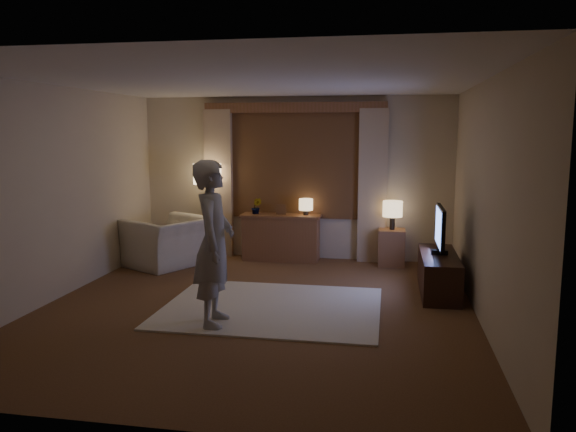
% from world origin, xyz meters
% --- Properties ---
extents(room, '(5.04, 5.54, 2.64)m').
position_xyz_m(room, '(0.00, 0.50, 1.33)').
color(room, brown).
rests_on(room, ground).
extents(rug, '(2.50, 2.00, 0.02)m').
position_xyz_m(rug, '(0.18, 0.02, 0.01)').
color(rug, beige).
rests_on(rug, floor).
extents(sideboard, '(1.20, 0.40, 0.70)m').
position_xyz_m(sideboard, '(-0.18, 2.50, 0.35)').
color(sideboard, brown).
rests_on(sideboard, floor).
extents(picture_frame, '(0.16, 0.02, 0.20)m').
position_xyz_m(picture_frame, '(-0.18, 2.50, 0.80)').
color(picture_frame, brown).
rests_on(picture_frame, sideboard).
extents(plant, '(0.17, 0.13, 0.30)m').
position_xyz_m(plant, '(-0.58, 2.50, 0.85)').
color(plant, '#999999').
rests_on(plant, sideboard).
extents(table_lamp_sideboard, '(0.22, 0.22, 0.30)m').
position_xyz_m(table_lamp_sideboard, '(0.22, 2.50, 0.90)').
color(table_lamp_sideboard, black).
rests_on(table_lamp_sideboard, sideboard).
extents(floor_lamp, '(0.45, 0.45, 1.54)m').
position_xyz_m(floor_lamp, '(-1.37, 2.43, 1.29)').
color(floor_lamp, black).
rests_on(floor_lamp, floor).
extents(armchair, '(1.40, 1.47, 0.74)m').
position_xyz_m(armchair, '(-1.81, 1.83, 0.37)').
color(armchair, beige).
rests_on(armchair, floor).
extents(side_table, '(0.40, 0.40, 0.56)m').
position_xyz_m(side_table, '(1.56, 2.45, 0.28)').
color(side_table, brown).
rests_on(side_table, floor).
extents(table_lamp_side, '(0.30, 0.30, 0.44)m').
position_xyz_m(table_lamp_side, '(1.56, 2.45, 0.87)').
color(table_lamp_side, black).
rests_on(table_lamp_side, side_table).
extents(tv_stand, '(0.45, 1.40, 0.50)m').
position_xyz_m(tv_stand, '(2.15, 1.04, 0.25)').
color(tv_stand, black).
rests_on(tv_stand, floor).
extents(tv, '(0.21, 0.84, 0.61)m').
position_xyz_m(tv, '(2.15, 1.04, 0.84)').
color(tv, black).
rests_on(tv, tv_stand).
extents(person, '(0.48, 0.68, 1.74)m').
position_xyz_m(person, '(-0.29, -0.64, 0.89)').
color(person, '#9C9790').
rests_on(person, rug).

